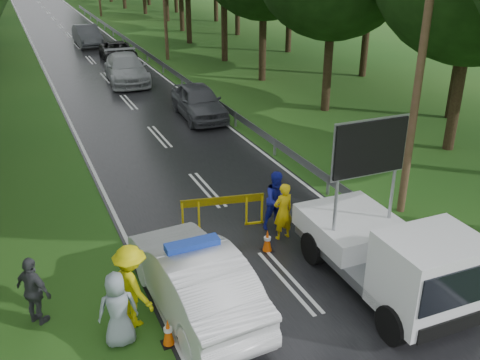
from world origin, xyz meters
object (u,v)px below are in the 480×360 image
civilian (277,200)px  work_truck (393,255)px  queue_car_first (199,101)px  queue_car_third (118,52)px  police_sedan (194,278)px  barrier (223,205)px  queue_car_second (126,69)px  officer (283,212)px  queue_car_fourth (87,36)px

civilian → work_truck: bearing=-79.9°
queue_car_first → queue_car_third: queue_car_first is taller
civilian → queue_car_third: bearing=84.9°
police_sedan → queue_car_first: size_ratio=1.09×
work_truck → barrier: 5.35m
police_sedan → queue_car_second: (3.53, 22.54, -0.01)m
civilian → queue_car_first: civilian is taller
civilian → queue_car_second: bearing=86.8°
officer → civilian: size_ratio=0.96×
queue_car_third → queue_car_second: bearing=-94.3°
work_truck → officer: 3.63m
queue_car_first → queue_car_third: 14.82m
civilian → queue_car_fourth: civilian is taller
police_sedan → queue_car_fourth: 36.08m
work_truck → queue_car_third: 30.25m
queue_car_second → officer: bearing=-85.2°
barrier → queue_car_fourth: queue_car_fourth is taller
officer → queue_car_fourth: size_ratio=0.35×
police_sedan → civilian: police_sedan is taller
barrier → queue_car_fourth: size_ratio=0.50×
barrier → queue_car_second: queue_car_second is taller
queue_car_first → work_truck: bearing=-89.1°
work_truck → queue_car_first: 15.46m
work_truck → queue_car_first: bearing=88.9°
barrier → queue_car_second: size_ratio=0.44×
barrier → queue_car_third: queue_car_third is taller
civilian → queue_car_first: size_ratio=0.39×
queue_car_first → queue_car_fourth: 21.97m
barrier → queue_car_fourth: (1.29, 32.60, 0.03)m
civilian → queue_car_third: 26.16m
barrier → queue_car_first: (3.09, 10.71, 0.02)m
queue_car_first → queue_car_second: size_ratio=0.84×
officer → queue_car_first: officer is taller
civilian → queue_car_fourth: bearing=87.0°
barrier → officer: 1.87m
barrier → officer: officer is taller
officer → queue_car_third: size_ratio=0.37×
work_truck → queue_car_first: (0.60, 15.44, -0.30)m
civilian → queue_car_fourth: size_ratio=0.37×
work_truck → queue_car_third: size_ratio=1.08×
police_sedan → queue_car_first: 14.95m
officer → civilian: civilian is taller
barrier → officer: size_ratio=1.41×
police_sedan → officer: (3.43, 2.03, 0.04)m
officer → queue_car_first: (1.73, 12.00, -0.07)m
queue_car_second → queue_car_fourth: size_ratio=1.14×
queue_car_fourth → barrier: bearing=-93.0°
police_sedan → work_truck: bearing=159.3°
work_truck → officer: size_ratio=2.95×
work_truck → queue_car_fourth: 37.35m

